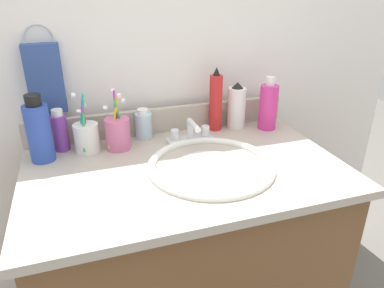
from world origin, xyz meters
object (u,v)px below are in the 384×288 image
hand_towel (45,79)px  bottle_shampoo_blue (39,131)px  bottle_lotion_white (236,107)px  bottle_gel_clear (144,124)px  cup_white_ceramic (87,137)px  bottle_cream_purple (60,131)px  bottle_spray_red (216,102)px  faucet (191,134)px  cup_pink (118,133)px  bottle_soap_pink (268,106)px

hand_towel → bottle_shampoo_blue: hand_towel is taller
bottle_lotion_white → hand_towel: bearing=174.4°
bottle_gel_clear → cup_white_ceramic: 0.20m
hand_towel → bottle_shampoo_blue: bearing=-104.4°
bottle_lotion_white → bottle_cream_purple: (-0.62, -0.01, -0.02)m
bottle_spray_red → bottle_gel_clear: (-0.26, 0.01, -0.06)m
hand_towel → bottle_cream_purple: 0.17m
faucet → cup_pink: (-0.24, 0.02, 0.03)m
bottle_spray_red → faucet: bearing=-146.8°
hand_towel → faucet: (0.44, -0.14, -0.19)m
bottle_lotion_white → faucet: bearing=-159.2°
bottle_spray_red → cup_white_ceramic: bearing=-174.6°
bottle_shampoo_blue → cup_pink: size_ratio=1.06×
bottle_gel_clear → cup_pink: bearing=-147.5°
bottle_shampoo_blue → cup_pink: 0.24m
bottle_gel_clear → bottle_lotion_white: size_ratio=0.61×
bottle_cream_purple → cup_pink: (0.18, -0.05, -0.01)m
bottle_lotion_white → cup_pink: cup_pink is taller
bottle_soap_pink → cup_pink: size_ratio=0.98×
bottle_gel_clear → cup_pink: cup_pink is taller
faucet → bottle_lotion_white: bottle_lotion_white is taller
bottle_shampoo_blue → bottle_gel_clear: bearing=12.8°
bottle_gel_clear → bottle_shampoo_blue: size_ratio=0.50×
hand_towel → bottle_cream_purple: size_ratio=1.59×
bottle_spray_red → bottle_cream_purple: bearing=-179.2°
cup_white_ceramic → hand_towel: bearing=134.3°
hand_towel → faucet: 0.50m
bottle_cream_purple → cup_white_ceramic: (0.08, -0.04, -0.01)m
faucet → bottle_spray_red: size_ratio=0.69×
bottle_soap_pink → bottle_lotion_white: bottle_soap_pink is taller
hand_towel → bottle_cream_purple: bearing=-71.6°
hand_towel → bottle_gel_clear: 0.35m
hand_towel → cup_white_ceramic: (0.10, -0.10, -0.17)m
bottle_gel_clear → cup_pink: (-0.10, -0.06, 0.01)m
bottle_gel_clear → bottle_shampoo_blue: bottle_shampoo_blue is taller
faucet → bottle_gel_clear: bottle_gel_clear is taller
bottle_shampoo_blue → bottle_lotion_white: (0.68, 0.07, -0.02)m
cup_white_ceramic → bottle_cream_purple: bearing=155.7°
bottle_gel_clear → bottle_lotion_white: 0.35m
faucet → bottle_spray_red: (0.12, 0.08, 0.08)m
cup_pink → bottle_shampoo_blue: bearing=-176.8°
faucet → bottle_soap_pink: bottle_soap_pink is taller
cup_pink → cup_white_ceramic: 0.10m
hand_towel → bottle_soap_pink: hand_towel is taller
hand_towel → cup_pink: hand_towel is taller
bottle_shampoo_blue → bottle_spray_red: bearing=6.5°
bottle_spray_red → cup_white_ceramic: bottle_spray_red is taller
hand_towel → bottle_lotion_white: (0.64, -0.06, -0.14)m
cup_white_ceramic → bottle_shampoo_blue: bearing=-169.7°
cup_pink → cup_white_ceramic: size_ratio=1.02×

